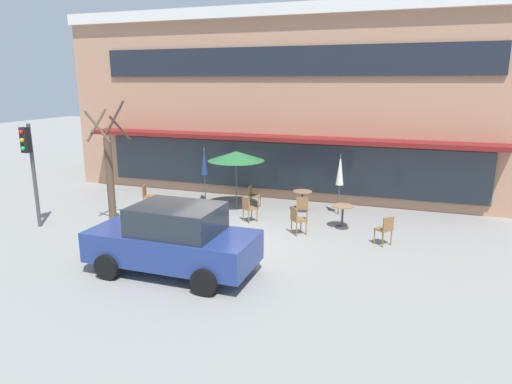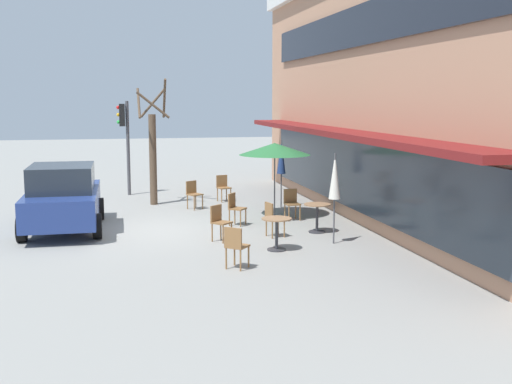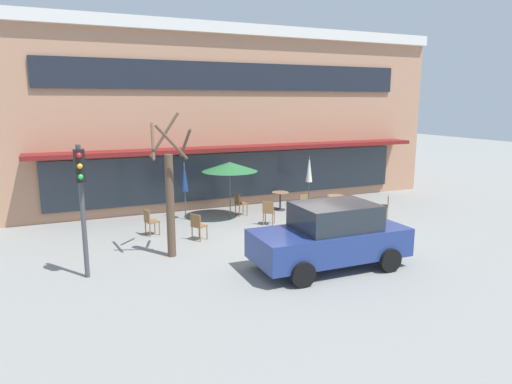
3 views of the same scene
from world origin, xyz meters
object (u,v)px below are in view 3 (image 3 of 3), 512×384
object	(u,v)px
cafe_chair_2	(240,202)
cafe_chair_3	(198,225)
parked_sedan	(331,236)
traffic_light_pole	(81,190)
cafe_table_streetside	(336,202)
cafe_chair_4	(150,220)
cafe_table_near_wall	(280,198)
street_tree	(170,196)
cafe_chair_6	(324,210)
patio_umbrella_cream_folded	(184,177)
cafe_chair_0	(269,211)
cafe_chair_1	(302,203)
patio_umbrella_green_folded	(309,169)
patio_umbrella_corner_open	(230,167)
cafe_chair_5	(385,205)

from	to	relation	value
cafe_chair_2	cafe_chair_3	bearing A→B (deg)	-133.78
parked_sedan	traffic_light_pole	world-z (taller)	traffic_light_pole
cafe_table_streetside	cafe_chair_4	bearing A→B (deg)	-179.84
cafe_table_near_wall	cafe_chair_2	world-z (taller)	cafe_chair_2
street_tree	cafe_chair_3	bearing A→B (deg)	46.16
cafe_chair_6	street_tree	size ratio (longest dim) A/B	0.22
cafe_table_streetside	patio_umbrella_cream_folded	distance (m)	6.03
cafe_chair_0	street_tree	size ratio (longest dim) A/B	0.22
cafe_chair_4	cafe_chair_6	bearing A→B (deg)	-10.39
cafe_chair_0	cafe_chair_1	xyz separation A→B (m)	(1.73, 0.64, 0.00)
cafe_chair_3	traffic_light_pole	bearing A→B (deg)	-149.94
cafe_table_streetside	cafe_chair_3	distance (m)	6.15
cafe_chair_4	street_tree	bearing A→B (deg)	-85.60
cafe_chair_4	patio_umbrella_cream_folded	bearing A→B (deg)	44.73
patio_umbrella_green_folded	street_tree	xyz separation A→B (m)	(-6.80, -3.90, 0.17)
cafe_table_streetside	traffic_light_pole	world-z (taller)	traffic_light_pole
cafe_table_near_wall	cafe_chair_4	distance (m)	5.84
traffic_light_pole	patio_umbrella_corner_open	bearing A→B (deg)	37.82
cafe_chair_1	cafe_chair_4	distance (m)	5.94
cafe_chair_2	cafe_chair_6	xyz separation A→B (m)	(2.33, -2.49, 0.00)
patio_umbrella_green_folded	cafe_chair_1	world-z (taller)	patio_umbrella_green_folded
cafe_chair_1	cafe_chair_4	xyz separation A→B (m)	(-5.93, -0.27, 0.00)
cafe_table_near_wall	patio_umbrella_corner_open	bearing A→B (deg)	-167.14
parked_sedan	street_tree	xyz separation A→B (m)	(-3.73, 2.61, 0.92)
patio_umbrella_cream_folded	cafe_chair_5	world-z (taller)	patio_umbrella_cream_folded
cafe_chair_0	patio_umbrella_green_folded	bearing A→B (deg)	34.64
cafe_chair_2	traffic_light_pole	size ratio (longest dim) A/B	0.26
patio_umbrella_green_folded	cafe_chair_5	world-z (taller)	patio_umbrella_green_folded
street_tree	cafe_chair_0	bearing A→B (deg)	26.25
cafe_chair_3	cafe_chair_6	world-z (taller)	same
cafe_table_near_wall	traffic_light_pole	size ratio (longest dim) A/B	0.22
patio_umbrella_green_folded	street_tree	size ratio (longest dim) A/B	0.53
street_tree	patio_umbrella_cream_folded	bearing A→B (deg)	69.89
cafe_table_streetside	patio_umbrella_green_folded	xyz separation A→B (m)	(-0.37, 1.52, 1.11)
cafe_table_near_wall	cafe_chair_1	world-z (taller)	cafe_chair_1
patio_umbrella_green_folded	cafe_chair_2	bearing A→B (deg)	-177.04
cafe_table_near_wall	cafe_chair_5	xyz separation A→B (m)	(3.14, -2.77, 0.01)
cafe_chair_4	traffic_light_pole	world-z (taller)	traffic_light_pole
street_tree	traffic_light_pole	size ratio (longest dim) A/B	1.21
cafe_chair_4	cafe_chair_5	bearing A→B (deg)	-7.89
cafe_chair_0	street_tree	xyz separation A→B (m)	(-4.03, -1.99, 1.27)
cafe_chair_4	cafe_chair_2	bearing A→B (deg)	20.11
cafe_chair_5	cafe_chair_6	xyz separation A→B (m)	(-2.68, 0.10, 0.00)
cafe_chair_6	parked_sedan	xyz separation A→B (m)	(-2.19, -3.85, 0.35)
patio_umbrella_cream_folded	street_tree	distance (m)	4.24
cafe_chair_2	cafe_chair_6	size ratio (longest dim) A/B	1.00
patio_umbrella_corner_open	cafe_chair_3	distance (m)	3.27
patio_umbrella_green_folded	cafe_chair_3	bearing A→B (deg)	-154.33
parked_sedan	traffic_light_pole	size ratio (longest dim) A/B	1.24
cafe_table_streetside	cafe_chair_5	distance (m)	1.89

